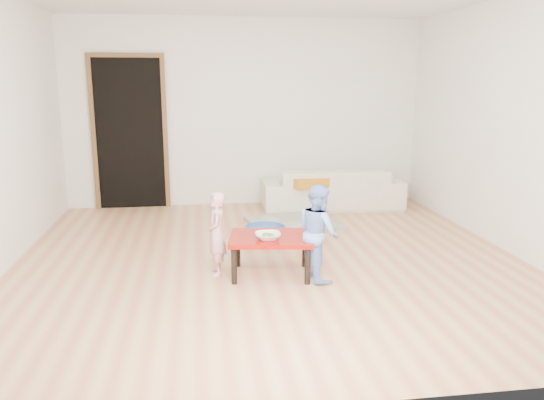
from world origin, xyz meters
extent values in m
cube|color=#C27853|center=(0.00, 0.00, 0.00)|extent=(5.00, 5.00, 0.01)
cube|color=white|center=(0.00, 2.50, 1.30)|extent=(5.00, 0.02, 2.60)
cube|color=white|center=(2.50, 0.00, 1.30)|extent=(0.02, 5.00, 2.60)
imported|color=white|center=(1.16, 2.05, 0.28)|extent=(1.95, 0.79, 0.56)
cube|color=orange|center=(0.75, 1.80, 0.43)|extent=(0.56, 0.53, 0.12)
imported|color=white|center=(-0.09, -0.54, 0.40)|extent=(0.23, 0.23, 0.06)
imported|color=#D46078|center=(-0.54, -0.36, 0.39)|extent=(0.19, 0.28, 0.77)
imported|color=#638EE6|center=(0.36, -0.60, 0.43)|extent=(0.42, 0.49, 0.87)
imported|color=#2C61A7|center=(0.04, 0.68, 0.07)|extent=(0.46, 0.46, 0.14)
camera|label=1|loc=(-0.68, -5.03, 1.76)|focal=35.00mm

